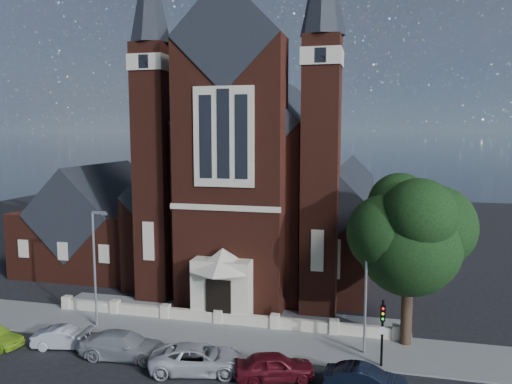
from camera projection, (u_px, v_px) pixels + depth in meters
ground at (249, 287)px, 43.04m from camera, size 120.00×120.00×0.00m
pavement_strip at (209, 335)px, 32.92m from camera, size 60.00×5.00×0.12m
forecourt_paving at (227, 314)px, 36.78m from camera, size 26.00×3.00×0.14m
forecourt_wall at (219, 324)px, 34.85m from camera, size 24.00×0.40×0.90m
church at (269, 184)px, 49.71m from camera, size 20.01×34.90×29.20m
parish_hall at (100, 227)px, 49.21m from camera, size 12.00×12.20×10.24m
street_tree at (411, 238)px, 30.27m from camera, size 6.40×6.60×10.70m
street_lamp_left at (95, 262)px, 33.74m from camera, size 1.16×0.22×8.09m
street_lamp_right at (368, 281)px, 29.50m from camera, size 1.16×0.22×8.09m
traffic_signal at (382, 325)px, 28.02m from camera, size 0.28×0.42×4.00m
car_silver_a at (66, 338)px, 30.96m from camera, size 4.18×2.21×1.31m
car_silver_b at (124, 345)px, 29.58m from camera, size 5.40×2.44×1.54m
car_white_suv at (199, 359)px, 27.89m from camera, size 5.87×3.65×1.52m
car_dark_red at (274, 366)px, 27.01m from camera, size 4.69×3.04×1.49m
car_navy at (365, 380)px, 25.59m from camera, size 4.30×1.70×1.39m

